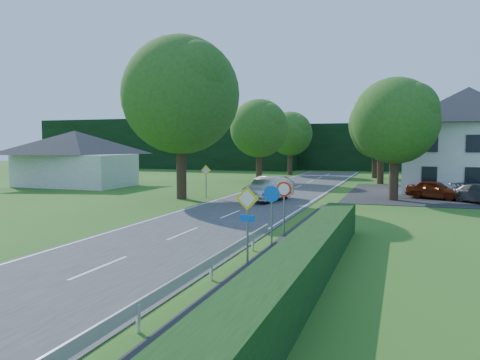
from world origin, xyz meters
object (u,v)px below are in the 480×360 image
at_px(streetlight, 389,137).
at_px(parasol, 419,180).
at_px(motorcycle, 278,185).
at_px(parked_car_red, 435,190).
at_px(moving_car, 269,189).

relative_size(streetlight, parasol, 3.74).
relative_size(motorcycle, parasol, 0.91).
bearing_deg(parasol, parked_car_red, -80.14).
height_order(streetlight, parked_car_red, streetlight).
distance_m(streetlight, moving_car, 10.01).
relative_size(moving_car, motorcycle, 2.59).
bearing_deg(streetlight, motorcycle, 170.04).
distance_m(motorcycle, parked_car_red, 12.20).
bearing_deg(moving_car, streetlight, 43.43).
bearing_deg(parked_car_red, motorcycle, 103.09).
xyz_separation_m(motorcycle, parked_car_red, (12.04, -1.93, 0.15)).
distance_m(streetlight, motorcycle, 9.79).
bearing_deg(parasol, moving_car, -134.70).
height_order(streetlight, parasol, streetlight).
bearing_deg(streetlight, parasol, 64.82).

